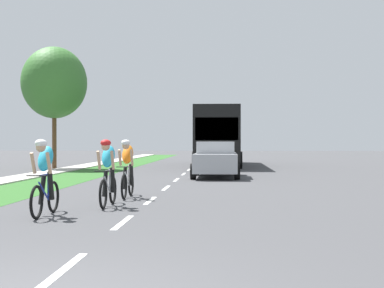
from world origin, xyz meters
name	(u,v)px	position (x,y,z in m)	size (l,w,h in m)	color
ground_plane	(183,174)	(0.00, 20.00, 0.00)	(120.00, 120.00, 0.00)	#424244
grass_verge	(85,174)	(-4.59, 20.00, 0.00)	(2.52, 70.00, 0.01)	#2D6026
sidewalk_concrete	(44,174)	(-6.54, 20.00, 0.00)	(1.39, 70.00, 0.10)	#B2ADA3
lane_markings_center	(189,170)	(0.00, 24.00, 0.00)	(0.12, 54.07, 0.01)	white
cyclist_lead	(45,177)	(-1.77, 6.10, 0.81)	(0.42, 1.72, 1.58)	black
cyclist_trailing	(108,172)	(-0.82, 7.76, 0.81)	(0.42, 1.72, 1.58)	black
cyclist_distant	(127,168)	(-0.72, 9.75, 0.81)	(0.42, 1.72, 1.58)	black
sedan_silver	(216,159)	(1.54, 18.15, 0.77)	(1.98, 4.30, 1.52)	#A5A8AD
bus_black	(218,134)	(1.50, 29.00, 1.98)	(2.78, 11.60, 3.48)	black
street_tree_near	(54,83)	(-7.50, 24.47, 4.76)	(3.59, 3.59, 6.75)	brown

